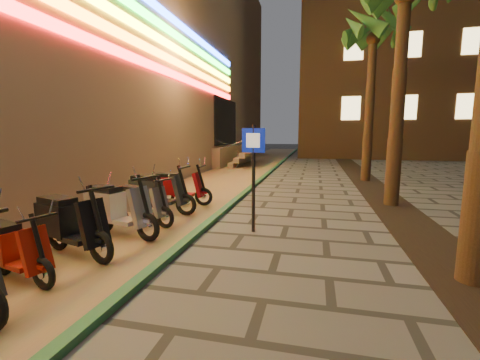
% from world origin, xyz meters
% --- Properties ---
extents(ground, '(120.00, 120.00, 0.00)m').
position_xyz_m(ground, '(0.00, 0.00, 0.00)').
color(ground, '#474442').
rests_on(ground, ground).
extents(parking_strip, '(3.40, 60.00, 0.01)m').
position_xyz_m(parking_strip, '(-2.60, 10.00, 0.01)').
color(parking_strip, '#8C7251').
rests_on(parking_strip, ground).
extents(green_curb, '(0.18, 60.00, 0.10)m').
position_xyz_m(green_curb, '(-0.90, 10.00, 0.05)').
color(green_curb, '#225C37').
rests_on(green_curb, ground).
extents(planting_strip, '(1.20, 40.00, 0.02)m').
position_xyz_m(planting_strip, '(3.60, 5.00, 0.01)').
color(planting_strip, black).
rests_on(planting_strip, ground).
extents(apartment_block, '(18.00, 16.06, 25.00)m').
position_xyz_m(apartment_block, '(9.00, 32.00, 12.50)').
color(apartment_block, brown).
rests_on(apartment_block, ground).
extents(palm_d, '(2.97, 3.02, 7.16)m').
position_xyz_m(palm_d, '(3.60, 12.00, 5.94)').
color(palm_d, '#472D19').
rests_on(palm_d, ground).
extents(pedestrian_sign, '(0.49, 0.11, 2.24)m').
position_xyz_m(pedestrian_sign, '(0.18, 3.59, 1.45)').
color(pedestrian_sign, black).
rests_on(pedestrian_sign, ground).
extents(scooter_4, '(1.47, 0.71, 1.04)m').
position_xyz_m(scooter_4, '(-2.72, 0.61, 0.45)').
color(scooter_4, black).
rests_on(scooter_4, ground).
extents(scooter_5, '(1.79, 0.96, 1.27)m').
position_xyz_m(scooter_5, '(-2.65, 1.62, 0.55)').
color(scooter_5, black).
rests_on(scooter_5, ground).
extents(scooter_6, '(1.83, 0.91, 1.29)m').
position_xyz_m(scooter_6, '(-2.52, 2.74, 0.56)').
color(scooter_6, black).
rests_on(scooter_6, ground).
extents(scooter_7, '(1.58, 0.82, 1.12)m').
position_xyz_m(scooter_7, '(-2.47, 3.60, 0.49)').
color(scooter_7, black).
rests_on(scooter_7, ground).
extents(scooter_8, '(1.82, 0.64, 1.28)m').
position_xyz_m(scooter_8, '(-2.59, 4.58, 0.56)').
color(scooter_8, black).
rests_on(scooter_8, ground).
extents(scooter_9, '(1.70, 0.59, 1.20)m').
position_xyz_m(scooter_9, '(-2.48, 5.64, 0.52)').
color(scooter_9, black).
rests_on(scooter_9, ground).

